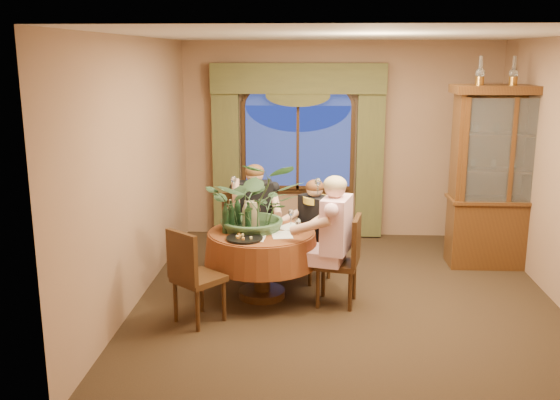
# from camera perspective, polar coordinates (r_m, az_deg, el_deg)

# --- Properties ---
(floor) EXTENTS (5.00, 5.00, 0.00)m
(floor) POSITION_cam_1_polar(r_m,az_deg,el_deg) (6.97, 6.00, -8.91)
(floor) COLOR black
(floor) RESTS_ON ground
(wall_back) EXTENTS (4.50, 0.00, 4.50)m
(wall_back) POSITION_cam_1_polar(r_m,az_deg,el_deg) (9.04, 5.48, 5.44)
(wall_back) COLOR #856046
(wall_back) RESTS_ON ground
(ceiling) EXTENTS (5.00, 5.00, 0.00)m
(ceiling) POSITION_cam_1_polar(r_m,az_deg,el_deg) (6.46, 6.62, 14.77)
(ceiling) COLOR white
(ceiling) RESTS_ON wall_back
(window) EXTENTS (1.62, 0.10, 1.32)m
(window) POSITION_cam_1_polar(r_m,az_deg,el_deg) (8.98, 1.64, 4.80)
(window) COLOR navy
(window) RESTS_ON wall_back
(arched_transom) EXTENTS (1.60, 0.06, 0.44)m
(arched_transom) POSITION_cam_1_polar(r_m,az_deg,el_deg) (8.90, 1.67, 9.78)
(arched_transom) COLOR navy
(arched_transom) RESTS_ON wall_back
(drapery_left) EXTENTS (0.38, 0.14, 2.32)m
(drapery_left) POSITION_cam_1_polar(r_m,az_deg,el_deg) (9.03, -4.94, 4.04)
(drapery_left) COLOR #424223
(drapery_left) RESTS_ON floor
(drapery_right) EXTENTS (0.38, 0.14, 2.32)m
(drapery_right) POSITION_cam_1_polar(r_m,az_deg,el_deg) (8.98, 8.22, 3.90)
(drapery_right) COLOR #424223
(drapery_right) RESTS_ON floor
(swag_valance) EXTENTS (2.45, 0.16, 0.42)m
(swag_valance) POSITION_cam_1_polar(r_m,az_deg,el_deg) (8.81, 1.66, 11.05)
(swag_valance) COLOR #424223
(swag_valance) RESTS_ON wall_back
(dining_table) EXTENTS (1.38, 1.38, 0.75)m
(dining_table) POSITION_cam_1_polar(r_m,az_deg,el_deg) (6.84, -1.68, -5.90)
(dining_table) COLOR maroon
(dining_table) RESTS_ON floor
(china_cabinet) EXTENTS (1.39, 0.55, 2.25)m
(china_cabinet) POSITION_cam_1_polar(r_m,az_deg,el_deg) (8.15, 19.86, 1.91)
(china_cabinet) COLOR #3C210F
(china_cabinet) RESTS_ON floor
(oil_lamp_left) EXTENTS (0.11, 0.11, 0.34)m
(oil_lamp_left) POSITION_cam_1_polar(r_m,az_deg,el_deg) (7.91, 17.85, 11.21)
(oil_lamp_left) COLOR #A5722D
(oil_lamp_left) RESTS_ON china_cabinet
(oil_lamp_center) EXTENTS (0.11, 0.11, 0.34)m
(oil_lamp_center) POSITION_cam_1_polar(r_m,az_deg,el_deg) (8.02, 20.60, 11.02)
(oil_lamp_center) COLOR #A5722D
(oil_lamp_center) RESTS_ON china_cabinet
(oil_lamp_right) EXTENTS (0.11, 0.11, 0.34)m
(oil_lamp_right) POSITION_cam_1_polar(r_m,az_deg,el_deg) (8.14, 23.28, 10.82)
(oil_lamp_right) COLOR #A5722D
(oil_lamp_right) RESTS_ON china_cabinet
(chair_right) EXTENTS (0.49, 0.49, 0.96)m
(chair_right) POSITION_cam_1_polar(r_m,az_deg,el_deg) (6.65, 5.22, -5.57)
(chair_right) COLOR black
(chair_right) RESTS_ON floor
(chair_back_right) EXTENTS (0.59, 0.59, 0.96)m
(chair_back_right) POSITION_cam_1_polar(r_m,az_deg,el_deg) (7.35, 2.65, -3.68)
(chair_back_right) COLOR black
(chair_back_right) RESTS_ON floor
(chair_back) EXTENTS (0.54, 0.54, 0.96)m
(chair_back) POSITION_cam_1_polar(r_m,az_deg,el_deg) (7.59, -3.40, -3.13)
(chair_back) COLOR black
(chair_back) RESTS_ON floor
(chair_front_left) EXTENTS (0.59, 0.59, 0.96)m
(chair_front_left) POSITION_cam_1_polar(r_m,az_deg,el_deg) (6.25, -7.43, -6.89)
(chair_front_left) COLOR black
(chair_front_left) RESTS_ON floor
(person_pink) EXTENTS (0.58, 0.61, 1.41)m
(person_pink) POSITION_cam_1_polar(r_m,az_deg,el_deg) (6.52, 5.13, -3.86)
(person_pink) COLOR beige
(person_pink) RESTS_ON floor
(person_back) EXTENTS (0.56, 0.53, 1.35)m
(person_back) POSITION_cam_1_polar(r_m,az_deg,el_deg) (7.51, -2.31, -1.75)
(person_back) COLOR black
(person_back) RESTS_ON floor
(person_scarf) EXTENTS (0.59, 0.60, 1.23)m
(person_scarf) POSITION_cam_1_polar(r_m,az_deg,el_deg) (7.24, 3.26, -2.85)
(person_scarf) COLOR black
(person_scarf) RESTS_ON floor
(stoneware_vase) EXTENTS (0.16, 0.16, 0.30)m
(stoneware_vase) POSITION_cam_1_polar(r_m,az_deg,el_deg) (6.81, -2.54, -1.38)
(stoneware_vase) COLOR #927D5C
(stoneware_vase) RESTS_ON dining_table
(centerpiece_plant) EXTENTS (1.04, 1.15, 0.90)m
(centerpiece_plant) POSITION_cam_1_polar(r_m,az_deg,el_deg) (6.69, -2.22, 2.74)
(centerpiece_plant) COLOR #385C37
(centerpiece_plant) RESTS_ON dining_table
(olive_bowl) EXTENTS (0.15, 0.15, 0.05)m
(olive_bowl) POSITION_cam_1_polar(r_m,az_deg,el_deg) (6.65, -1.49, -2.87)
(olive_bowl) COLOR #536032
(olive_bowl) RESTS_ON dining_table
(cheese_platter) EXTENTS (0.38, 0.38, 0.02)m
(cheese_platter) POSITION_cam_1_polar(r_m,az_deg,el_deg) (6.44, -3.27, -3.53)
(cheese_platter) COLOR black
(cheese_platter) RESTS_ON dining_table
(wine_bottle_0) EXTENTS (0.07, 0.07, 0.33)m
(wine_bottle_0) POSITION_cam_1_polar(r_m,az_deg,el_deg) (6.67, -2.92, -1.58)
(wine_bottle_0) COLOR black
(wine_bottle_0) RESTS_ON dining_table
(wine_bottle_1) EXTENTS (0.07, 0.07, 0.33)m
(wine_bottle_1) POSITION_cam_1_polar(r_m,az_deg,el_deg) (6.79, -4.54, -1.32)
(wine_bottle_1) COLOR tan
(wine_bottle_1) RESTS_ON dining_table
(wine_bottle_2) EXTENTS (0.07, 0.07, 0.33)m
(wine_bottle_2) POSITION_cam_1_polar(r_m,az_deg,el_deg) (6.65, -5.01, -1.65)
(wine_bottle_2) COLOR black
(wine_bottle_2) RESTS_ON dining_table
(wine_bottle_3) EXTENTS (0.07, 0.07, 0.33)m
(wine_bottle_3) POSITION_cam_1_polar(r_m,az_deg,el_deg) (6.74, -4.49, -1.44)
(wine_bottle_3) COLOR black
(wine_bottle_3) RESTS_ON dining_table
(wine_bottle_4) EXTENTS (0.07, 0.07, 0.33)m
(wine_bottle_4) POSITION_cam_1_polar(r_m,az_deg,el_deg) (6.90, -3.90, -1.07)
(wine_bottle_4) COLOR black
(wine_bottle_4) RESTS_ON dining_table
(wine_bottle_5) EXTENTS (0.07, 0.07, 0.33)m
(wine_bottle_5) POSITION_cam_1_polar(r_m,az_deg,el_deg) (6.73, -3.17, -1.44)
(wine_bottle_5) COLOR tan
(wine_bottle_5) RESTS_ON dining_table
(tasting_paper_0) EXTENTS (0.26, 0.33, 0.00)m
(tasting_paper_0) POSITION_cam_1_polar(r_m,az_deg,el_deg) (6.59, 0.16, -3.20)
(tasting_paper_0) COLOR white
(tasting_paper_0) RESTS_ON dining_table
(tasting_paper_1) EXTENTS (0.34, 0.37, 0.00)m
(tasting_paper_1) POSITION_cam_1_polar(r_m,az_deg,el_deg) (6.89, 0.94, -2.46)
(tasting_paper_1) COLOR white
(tasting_paper_1) RESTS_ON dining_table
(tasting_paper_2) EXTENTS (0.23, 0.31, 0.00)m
(tasting_paper_2) POSITION_cam_1_polar(r_m,az_deg,el_deg) (6.50, -2.29, -3.43)
(tasting_paper_2) COLOR white
(tasting_paper_2) RESTS_ON dining_table
(wine_glass_person_pink) EXTENTS (0.07, 0.07, 0.18)m
(wine_glass_person_pink) POSITION_cam_1_polar(r_m,az_deg,el_deg) (6.58, 1.65, -2.44)
(wine_glass_person_pink) COLOR silver
(wine_glass_person_pink) RESTS_ON dining_table
(wine_glass_person_back) EXTENTS (0.07, 0.07, 0.18)m
(wine_glass_person_back) POSITION_cam_1_polar(r_m,az_deg,el_deg) (7.10, -2.04, -1.27)
(wine_glass_person_back) COLOR silver
(wine_glass_person_back) RESTS_ON dining_table
(wine_glass_person_scarf) EXTENTS (0.07, 0.07, 0.18)m
(wine_glass_person_scarf) POSITION_cam_1_polar(r_m,az_deg,el_deg) (6.95, 1.00, -1.59)
(wine_glass_person_scarf) COLOR silver
(wine_glass_person_scarf) RESTS_ON dining_table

